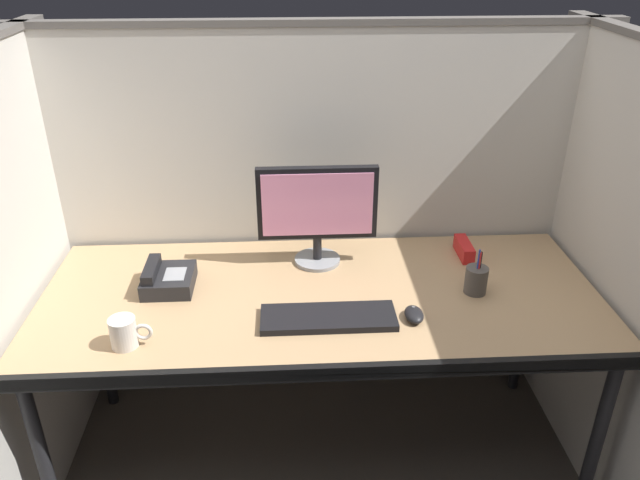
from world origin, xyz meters
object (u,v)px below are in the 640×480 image
Objects in this scene: monitor_center at (318,209)px; computer_mouse at (414,314)px; desk at (321,308)px; coffee_mug at (125,332)px; keyboard_main at (328,318)px; pen_cup at (476,280)px; desk_phone at (167,279)px; red_stapler at (464,249)px.

monitor_center reaches higher than computer_mouse.
desk is 15.08× the size of coffee_mug.
coffee_mug is (-0.88, -0.09, 0.03)m from computer_mouse.
coffee_mug is (-0.61, -0.10, 0.04)m from keyboard_main.
pen_cup is at bearing 11.89° from coffee_mug.
desk_phone is at bearing 156.86° from keyboard_main.
desk_phone is 1.15× the size of pen_cup.
monitor_center is 0.44m from keyboard_main.
computer_mouse is at bearing -123.52° from red_stapler.
pen_cup is at bearing 31.69° from computer_mouse.
desk is 19.79× the size of computer_mouse.
desk is 12.67× the size of red_stapler.
desk_phone is at bearing 171.10° from desk.
pen_cup is at bearing -24.78° from monitor_center.
desk is at bearing -90.37° from monitor_center.
monitor_center reaches higher than desk.
coffee_mug is at bearing -156.74° from red_stapler.
red_stapler is (0.27, 0.41, 0.01)m from computer_mouse.
monitor_center is 3.41× the size of coffee_mug.
monitor_center is 2.60× the size of pen_cup.
desk is 4.42× the size of monitor_center.
coffee_mug is at bearing -171.15° from keyboard_main.
desk is 0.62m from red_stapler.
desk is at bearing -8.90° from desk_phone.
desk is at bearing 22.26° from coffee_mug.
monitor_center is (0.00, 0.23, 0.27)m from desk.
desk_phone is at bearing 163.71° from computer_mouse.
desk is 0.16m from keyboard_main.
pen_cup is at bearing 15.43° from keyboard_main.
desk_phone reaches higher than computer_mouse.
pen_cup is at bearing -4.90° from desk_phone.
desk_phone is (-0.82, 0.24, 0.02)m from computer_mouse.
red_stapler is at bearing 83.29° from pen_cup.
monitor_center reaches higher than red_stapler.
keyboard_main is at bearing -143.54° from red_stapler.
monitor_center is 0.59m from red_stapler.
red_stapler is 0.26m from pen_cup.
desk is 0.35m from monitor_center.
monitor_center reaches higher than coffee_mug.
computer_mouse is at bearing -53.77° from monitor_center.
keyboard_main is at bearing -23.14° from desk_phone.
keyboard_main is 0.27m from computer_mouse.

